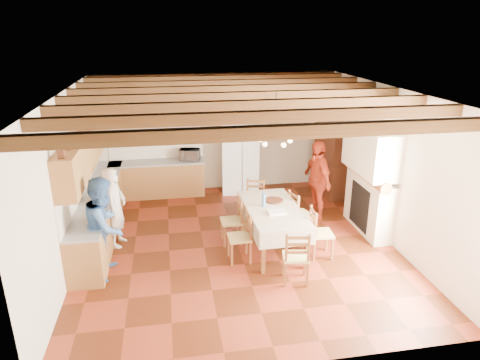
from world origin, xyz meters
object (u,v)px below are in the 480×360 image
object	(u,v)px
chair_end_far	(255,202)
chair_left_far	(231,220)
chair_left_near	(239,236)
chair_end_near	(296,256)
chair_right_near	(321,232)
person_man	(116,207)
microwave	(190,155)
person_woman_blue	(105,226)
refrigerator	(240,157)
dining_table	(273,212)
person_woman_red	(317,180)
chair_right_far	(300,213)
hutch	(331,155)

from	to	relation	value
chair_end_far	chair_left_far	bearing A→B (deg)	-116.26
chair_left_near	chair_end_near	size ratio (longest dim) A/B	1.00
chair_left_far	chair_right_near	bearing A→B (deg)	61.31
person_man	microwave	world-z (taller)	person_man
person_woman_blue	chair_end_far	bearing A→B (deg)	-51.61
refrigerator	dining_table	world-z (taller)	refrigerator
refrigerator	person_man	size ratio (longest dim) A/B	1.16
chair_left_near	microwave	xyz separation A→B (m)	(-0.65, 3.52, 0.56)
chair_left_far	person_woman_blue	xyz separation A→B (m)	(-2.27, -0.71, 0.40)
person_woman_red	dining_table	bearing A→B (deg)	-55.52
chair_end_near	person_man	world-z (taller)	person_man
chair_right_near	chair_end_near	bearing A→B (deg)	140.13
chair_left_near	chair_end_near	xyz separation A→B (m)	(0.81, -0.84, 0.00)
chair_left_near	chair_end_far	xyz separation A→B (m)	(0.62, 1.52, 0.00)
refrigerator	chair_end_far	xyz separation A→B (m)	(0.00, -1.97, -0.44)
refrigerator	chair_end_near	distance (m)	4.36
chair_end_far	chair_left_near	bearing A→B (deg)	-99.61
chair_right_far	person_man	world-z (taller)	person_man
chair_right_near	chair_end_far	xyz separation A→B (m)	(-0.91, 1.63, 0.00)
refrigerator	dining_table	xyz separation A→B (m)	(0.10, -3.14, -0.16)
chair_end_far	microwave	size ratio (longest dim) A/B	1.94
chair_end_far	person_woman_red	xyz separation A→B (m)	(1.38, 0.04, 0.41)
chair_right_far	chair_end_far	bearing A→B (deg)	33.04
hutch	microwave	distance (m)	3.53
chair_right_far	person_woman_blue	world-z (taller)	person_woman_blue
refrigerator	person_man	world-z (taller)	refrigerator
chair_left_near	chair_right_far	distance (m)	1.60
hutch	person_woman_red	world-z (taller)	hutch
person_woman_red	microwave	distance (m)	3.29
chair_left_far	dining_table	bearing A→B (deg)	63.75
chair_right_near	person_woman_red	size ratio (longest dim) A/B	0.54
microwave	refrigerator	bearing A→B (deg)	11.67
chair_left_near	microwave	size ratio (longest dim) A/B	1.94
refrigerator	hutch	xyz separation A→B (m)	(2.20, -0.63, 0.13)
person_woman_red	microwave	bearing A→B (deg)	-135.12
dining_table	microwave	distance (m)	3.45
dining_table	hutch	bearing A→B (deg)	50.03
chair_end_far	person_woman_blue	xyz separation A→B (m)	(-2.92, -1.53, 0.40)
dining_table	chair_end_near	bearing A→B (deg)	-85.33
chair_right_near	chair_end_far	bearing A→B (deg)	33.41
dining_table	chair_end_far	world-z (taller)	chair_end_far
chair_left_far	chair_right_far	world-z (taller)	same
dining_table	person_woman_blue	distance (m)	3.04
chair_left_near	person_man	world-z (taller)	person_man
refrigerator	chair_left_far	size ratio (longest dim) A/B	1.91
chair_end_far	microwave	distance (m)	2.43
dining_table	chair_left_near	world-z (taller)	chair_left_near
chair_end_near	microwave	size ratio (longest dim) A/B	1.94
chair_left_far	person_woman_red	world-z (taller)	person_woman_red
chair_left_near	person_man	bearing A→B (deg)	-115.31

